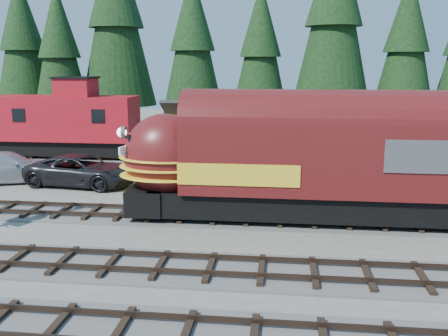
# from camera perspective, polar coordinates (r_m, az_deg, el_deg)

# --- Properties ---
(ground) EXTENTS (120.00, 120.00, 0.00)m
(ground) POSITION_cam_1_polar(r_m,az_deg,el_deg) (19.58, 6.32, -9.61)
(ground) COLOR #6B665B
(ground) RESTS_ON ground
(track_spur) EXTENTS (32.00, 3.20, 0.33)m
(track_spur) POSITION_cam_1_polar(r_m,az_deg,el_deg) (38.25, -8.58, 1.04)
(track_spur) COLOR #4C4947
(track_spur) RESTS_ON ground
(depot) EXTENTS (12.80, 7.00, 5.30)m
(depot) POSITION_cam_1_polar(r_m,az_deg,el_deg) (29.03, 6.64, 3.49)
(depot) COLOR gold
(depot) RESTS_ON ground
(conifer_backdrop) EXTENTS (77.99, 23.12, 16.43)m
(conifer_backdrop) POSITION_cam_1_polar(r_m,az_deg,el_deg) (43.31, 16.47, 14.63)
(conifer_backdrop) COLOR black
(conifer_backdrop) RESTS_ON ground
(locomotive) EXTENTS (16.85, 3.35, 4.58)m
(locomotive) POSITION_cam_1_polar(r_m,az_deg,el_deg) (22.69, 8.16, 0.34)
(locomotive) COLOR black
(locomotive) RESTS_ON ground
(caboose) EXTENTS (11.03, 3.20, 5.74)m
(caboose) POSITION_cam_1_polar(r_m,az_deg,el_deg) (40.03, -17.70, 5.08)
(caboose) COLOR black
(caboose) RESTS_ON ground
(pickup_truck_a) EXTENTS (6.85, 3.77, 1.82)m
(pickup_truck_a) POSITION_cam_1_polar(r_m,az_deg,el_deg) (30.86, -16.00, -0.27)
(pickup_truck_a) COLOR black
(pickup_truck_a) RESTS_ON ground
(pickup_truck_b) EXTENTS (6.95, 4.78, 1.87)m
(pickup_truck_b) POSITION_cam_1_polar(r_m,az_deg,el_deg) (33.23, -23.60, 0.08)
(pickup_truck_b) COLOR #A8AAAF
(pickup_truck_b) RESTS_ON ground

